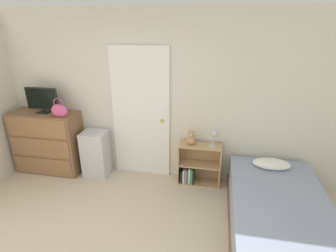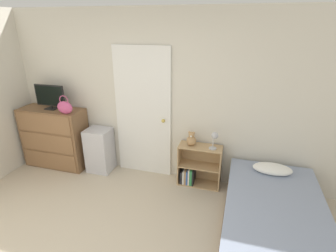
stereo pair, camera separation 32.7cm
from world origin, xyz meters
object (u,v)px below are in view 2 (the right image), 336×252
at_px(dresser, 55,138).
at_px(tv, 50,97).
at_px(desk_lamp, 215,137).
at_px(teddy_bear, 191,139).
at_px(bed, 273,221).
at_px(handbag, 65,107).
at_px(storage_bin, 100,150).
at_px(bookshelf, 197,168).

distance_m(dresser, tv, 0.72).
bearing_deg(desk_lamp, tv, -179.51).
bearing_deg(desk_lamp, teddy_bear, 173.31).
bearing_deg(bed, handbag, 168.44).
bearing_deg(storage_bin, dresser, -177.05).
height_order(handbag, teddy_bear, handbag).
height_order(handbag, desk_lamp, handbag).
bearing_deg(dresser, desk_lamp, 0.90).
xyz_separation_m(dresser, tv, (0.02, 0.02, 0.72)).
bearing_deg(storage_bin, bed, -16.70).
xyz_separation_m(dresser, teddy_bear, (2.34, 0.08, 0.23)).
distance_m(tv, bookshelf, 2.60).
distance_m(dresser, teddy_bear, 2.35).
xyz_separation_m(storage_bin, bookshelf, (1.62, 0.05, -0.10)).
xyz_separation_m(bookshelf, bed, (1.04, -0.85, -0.03)).
relative_size(tv, desk_lamp, 1.98).
distance_m(teddy_bear, bed, 1.50).
relative_size(tv, teddy_bear, 2.40).
xyz_separation_m(storage_bin, teddy_bear, (1.53, 0.04, 0.37)).
bearing_deg(storage_bin, tv, -178.37).
bearing_deg(desk_lamp, handbag, -175.80).
height_order(tv, storage_bin, tv).
distance_m(tv, teddy_bear, 2.37).
distance_m(tv, desk_lamp, 2.69).
bearing_deg(tv, storage_bin, 1.63).
relative_size(teddy_bear, bed, 0.11).
xyz_separation_m(bookshelf, desk_lamp, (0.24, -0.05, 0.56)).
bearing_deg(bookshelf, storage_bin, -178.36).
bearing_deg(desk_lamp, bed, -44.90).
xyz_separation_m(desk_lamp, bed, (0.80, -0.80, -0.60)).
bearing_deg(desk_lamp, storage_bin, -179.99).
bearing_deg(tv, desk_lamp, 0.49).
distance_m(dresser, storage_bin, 0.82).
height_order(bookshelf, teddy_bear, teddy_bear).
relative_size(tv, bed, 0.27).
bearing_deg(bed, desk_lamp, 135.10).
bearing_deg(dresser, bookshelf, 2.08).
bearing_deg(teddy_bear, bookshelf, 4.09).
relative_size(bookshelf, teddy_bear, 2.94).
height_order(storage_bin, teddy_bear, teddy_bear).
distance_m(handbag, bookshelf, 2.23).
bearing_deg(storage_bin, handbag, -158.47).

